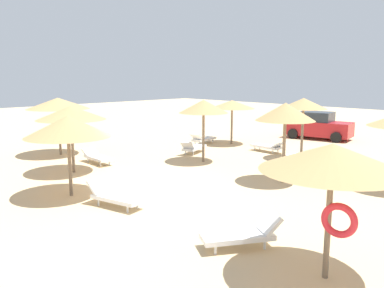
# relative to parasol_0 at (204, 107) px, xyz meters

# --- Properties ---
(ground_plane) EXTENTS (80.00, 80.00, 0.00)m
(ground_plane) POSITION_rel_parasol_0_xyz_m (1.12, -4.82, -2.58)
(ground_plane) COLOR #D1B284
(parasol_0) EXTENTS (2.28, 2.28, 2.90)m
(parasol_0) POSITION_rel_parasol_0_xyz_m (0.00, 0.00, 0.00)
(parasol_0) COLOR #75604C
(parasol_0) RESTS_ON ground
(parasol_1) EXTENTS (2.21, 2.21, 3.02)m
(parasol_1) POSITION_rel_parasol_0_xyz_m (4.67, -0.46, 0.09)
(parasol_1) COLOR #75604C
(parasol_1) RESTS_ON ground
(parasol_2) EXTENTS (2.20, 2.20, 2.95)m
(parasol_2) POSITION_rel_parasol_0_xyz_m (2.88, 3.85, 0.09)
(parasol_2) COLOR #75604C
(parasol_2) RESTS_ON ground
(parasol_3) EXTENTS (2.83, 2.83, 2.70)m
(parasol_3) POSITION_rel_parasol_0_xyz_m (0.62, -7.03, -0.24)
(parasol_3) COLOR #75604C
(parasol_3) RESTS_ON ground
(parasol_4) EXTENTS (2.64, 2.64, 2.58)m
(parasol_4) POSITION_rel_parasol_0_xyz_m (-2.32, 4.76, -0.26)
(parasol_4) COLOR #75604C
(parasol_4) RESTS_ON ground
(parasol_5) EXTENTS (2.79, 2.79, 2.73)m
(parasol_5) POSITION_rel_parasol_0_xyz_m (9.34, -6.05, -0.15)
(parasol_5) COLOR #75604C
(parasol_5) RESTS_ON ground
(parasol_6) EXTENTS (2.81, 2.81, 2.78)m
(parasol_6) POSITION_rel_parasol_0_xyz_m (-2.32, -5.39, -0.10)
(parasol_6) COLOR #75604C
(parasol_6) RESTS_ON ground
(parasol_8) EXTENTS (3.11, 3.11, 2.90)m
(parasol_8) POSITION_rel_parasol_0_xyz_m (-6.29, -4.03, 0.03)
(parasol_8) COLOR #75604C
(parasol_8) RESTS_ON ground
(lounger_0) EXTENTS (1.23, 1.98, 0.75)m
(lounger_0) POSITION_rel_parasol_0_xyz_m (-1.77, 1.07, -2.26)
(lounger_0) COLOR white
(lounger_0) RESTS_ON ground
(lounger_1) EXTENTS (1.98, 1.26, 0.74)m
(lounger_1) POSITION_rel_parasol_0_xyz_m (4.61, 1.17, -2.26)
(lounger_1) COLOR white
(lounger_1) RESTS_ON ground
(lounger_2) EXTENTS (1.94, 0.72, 0.63)m
(lounger_2) POSITION_rel_parasol_0_xyz_m (0.72, 4.19, -2.28)
(lounger_2) COLOR white
(lounger_2) RESTS_ON ground
(lounger_3) EXTENTS (1.97, 1.05, 0.76)m
(lounger_3) POSITION_rel_parasol_0_xyz_m (2.62, -6.63, -2.26)
(lounger_3) COLOR white
(lounger_3) RESTS_ON ground
(lounger_4) EXTENTS (0.93, 1.96, 0.74)m
(lounger_4) POSITION_rel_parasol_0_xyz_m (-3.42, 3.45, -2.27)
(lounger_4) COLOR white
(lounger_4) RESTS_ON ground
(lounger_5) EXTENTS (1.51, 1.93, 0.77)m
(lounger_5) POSITION_rel_parasol_0_xyz_m (7.28, -6.11, -2.26)
(lounger_5) COLOR white
(lounger_5) RESTS_ON ground
(lounger_6) EXTENTS (1.95, 0.74, 0.61)m
(lounger_6) POSITION_rel_parasol_0_xyz_m (-3.18, -3.77, -2.28)
(lounger_6) COLOR white
(lounger_6) RESTS_ON ground
(parked_car) EXTENTS (4.25, 2.58, 1.72)m
(parked_car) POSITION_rel_parasol_0_xyz_m (0.28, 10.18, -1.76)
(parked_car) COLOR #B21E23
(parked_car) RESTS_ON ground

